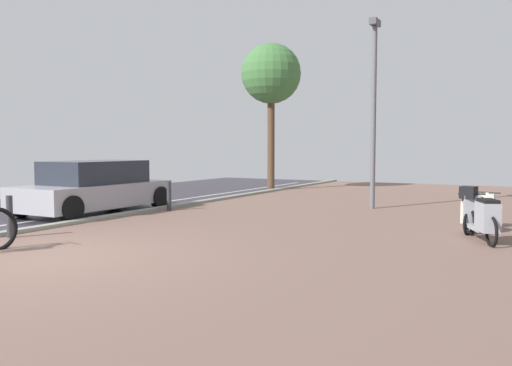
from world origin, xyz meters
name	(u,v)px	position (x,y,z in m)	size (l,w,h in m)	color
ground	(110,269)	(1.43, 0.00, -0.02)	(21.00, 40.00, 0.13)	#2D2631
scooter_near	(475,210)	(5.71, 5.87, 0.45)	(0.68, 1.69, 0.99)	black
scooter_mid	(483,219)	(5.96, 4.78, 0.43)	(0.85, 1.68, 0.85)	black
parked_car_near	(95,188)	(-3.55, 4.57, 0.66)	(1.97, 4.22, 1.37)	#A7A6AE
lamp_post	(374,104)	(2.71, 8.95, 2.95)	(0.20, 0.52, 5.28)	slate
street_tree	(271,75)	(-2.75, 13.37, 4.64)	(2.41, 2.41, 5.91)	brown
bollard_near	(10,217)	(-2.05, 0.93, 0.41)	(0.12, 0.12, 0.81)	#38383D
bollard_far	(169,196)	(-2.05, 5.81, 0.40)	(0.12, 0.12, 0.81)	#38383D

